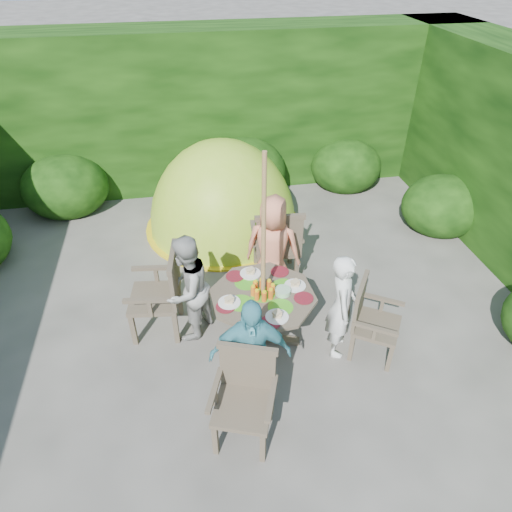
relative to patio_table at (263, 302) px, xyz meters
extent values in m
plane|color=#4E4B45|center=(-0.30, 0.02, -0.55)|extent=(60.00, 60.00, 0.00)
cube|color=black|center=(-0.30, 4.02, 0.70)|extent=(9.00, 1.00, 2.50)
cylinder|color=#43392C|center=(0.00, 0.00, -0.24)|extent=(0.11, 0.11, 0.61)
cube|color=#43392C|center=(0.00, 0.00, -0.52)|extent=(0.80, 0.35, 0.05)
cube|color=#43392C|center=(0.00, 0.00, -0.52)|extent=(0.35, 0.80, 0.05)
cylinder|color=#43392C|center=(0.00, 0.00, 0.08)|extent=(1.42, 1.42, 0.04)
cylinder|color=#48B11E|center=(-0.24, -0.09, 0.10)|extent=(0.25, 0.25, 0.00)
cylinder|color=#48B11E|center=(0.13, -0.22, 0.10)|extent=(0.25, 0.25, 0.00)
cylinder|color=#48B11E|center=(-0.14, 0.22, 0.10)|extent=(0.25, 0.25, 0.00)
cylinder|color=#48B11E|center=(0.24, 0.09, 0.10)|extent=(0.25, 0.25, 0.00)
cylinder|color=#48B11E|center=(0.00, 0.00, 0.10)|extent=(0.25, 0.25, 0.00)
cylinder|color=white|center=(0.35, 0.07, 0.11)|extent=(0.23, 0.23, 0.01)
cylinder|color=white|center=(-0.07, 0.35, 0.11)|extent=(0.23, 0.23, 0.01)
cylinder|color=white|center=(-0.36, -0.07, 0.11)|extent=(0.23, 0.23, 0.01)
cylinder|color=white|center=(0.07, -0.35, 0.11)|extent=(0.23, 0.23, 0.01)
cylinder|color=red|center=(0.39, -0.13, 0.11)|extent=(0.20, 0.20, 0.01)
cylinder|color=red|center=(0.25, 0.33, 0.11)|extent=(0.20, 0.20, 0.01)
cylinder|color=red|center=(-0.24, 0.34, 0.11)|extent=(0.20, 0.20, 0.01)
cylinder|color=red|center=(-0.40, -0.12, 0.11)|extent=(0.20, 0.20, 0.01)
cylinder|color=red|center=(-0.01, -0.41, 0.11)|extent=(0.20, 0.20, 0.01)
cylinder|color=green|center=(0.20, -0.02, 0.13)|extent=(0.16, 0.16, 0.05)
cylinder|color=olive|center=(0.00, 0.00, 0.55)|extent=(0.06, 0.06, 2.20)
cube|color=#43392C|center=(1.11, -0.38, -0.17)|extent=(0.62, 0.62, 0.04)
cube|color=#43392C|center=(1.17, -0.65, -0.36)|extent=(0.06, 0.06, 0.37)
cube|color=#43392C|center=(1.38, -0.32, -0.36)|extent=(0.06, 0.06, 0.37)
cube|color=#43392C|center=(0.84, -0.44, -0.36)|extent=(0.06, 0.06, 0.37)
cube|color=#43392C|center=(1.05, -0.11, -0.36)|extent=(0.06, 0.06, 0.37)
cube|color=#43392C|center=(0.93, -0.27, 0.07)|extent=(0.27, 0.41, 0.44)
cube|color=#43392C|center=(0.99, -0.58, 0.01)|extent=(0.40, 0.27, 0.04)
cube|color=#43392C|center=(1.23, -0.19, 0.01)|extent=(0.40, 0.27, 0.04)
cube|color=#43392C|center=(-1.12, 0.38, -0.10)|extent=(0.58, 0.60, 0.05)
cube|color=#43392C|center=(-1.32, 0.64, -0.33)|extent=(0.06, 0.06, 0.43)
cube|color=#43392C|center=(-1.37, 0.19, -0.33)|extent=(0.06, 0.06, 0.43)
cube|color=#43392C|center=(-0.87, 0.58, -0.33)|extent=(0.06, 0.06, 0.43)
cube|color=#43392C|center=(-0.92, 0.13, -0.33)|extent=(0.06, 0.06, 0.43)
cube|color=#43392C|center=(-0.88, 0.35, 0.17)|extent=(0.11, 0.54, 0.51)
cube|color=#43392C|center=(-1.09, 0.65, 0.10)|extent=(0.52, 0.12, 0.04)
cube|color=#43392C|center=(-1.15, 0.12, 0.10)|extent=(0.52, 0.12, 0.04)
cube|color=#43392C|center=(0.38, 1.12, -0.10)|extent=(0.59, 0.57, 0.05)
cube|color=#43392C|center=(0.63, 1.33, -0.33)|extent=(0.06, 0.06, 0.44)
cube|color=#43392C|center=(0.17, 1.36, -0.33)|extent=(0.06, 0.06, 0.44)
cube|color=#43392C|center=(0.59, 0.87, -0.33)|extent=(0.06, 0.06, 0.44)
cube|color=#43392C|center=(0.13, 0.90, -0.33)|extent=(0.06, 0.06, 0.44)
cube|color=#43392C|center=(0.36, 0.87, 0.19)|extent=(0.55, 0.08, 0.53)
cube|color=#43392C|center=(0.65, 1.10, 0.11)|extent=(0.09, 0.53, 0.04)
cube|color=#43392C|center=(0.11, 1.14, 0.11)|extent=(0.09, 0.53, 0.04)
cube|color=#43392C|center=(-0.39, -1.12, -0.15)|extent=(0.61, 0.60, 0.05)
cube|color=#43392C|center=(-0.65, -1.24, -0.35)|extent=(0.06, 0.06, 0.39)
cube|color=#43392C|center=(-0.26, -1.38, -0.35)|extent=(0.06, 0.06, 0.39)
cube|color=#43392C|center=(-0.51, -0.86, -0.35)|extent=(0.06, 0.06, 0.39)
cube|color=#43392C|center=(-0.13, -0.99, -0.35)|extent=(0.06, 0.06, 0.39)
cube|color=#43392C|center=(-0.31, -0.91, 0.10)|extent=(0.46, 0.20, 0.46)
cube|color=#43392C|center=(-0.61, -1.03, 0.03)|extent=(0.20, 0.45, 0.04)
cube|color=#43392C|center=(-0.16, -1.20, 0.03)|extent=(0.20, 0.45, 0.04)
imported|color=white|center=(0.75, -0.26, 0.05)|extent=(0.41, 0.50, 1.20)
imported|color=#A4A59F|center=(-0.76, 0.26, 0.07)|extent=(0.74, 0.77, 1.24)
imported|color=#E7845F|center=(0.26, 0.76, 0.12)|extent=(0.76, 0.64, 1.33)
imported|color=#4BA2B0|center=(-0.26, -0.76, 0.08)|extent=(0.75, 0.36, 1.25)
ellipsoid|color=#9BCE27|center=(-0.14, 2.42, -0.55)|extent=(2.79, 2.79, 2.65)
ellipsoid|color=black|center=(-0.39, 1.72, -0.55)|extent=(0.84, 0.62, 0.91)
cylinder|color=yellow|center=(-0.14, 2.42, -0.53)|extent=(2.32, 2.32, 0.03)
camera|label=1|loc=(-0.70, -3.46, 3.15)|focal=32.00mm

